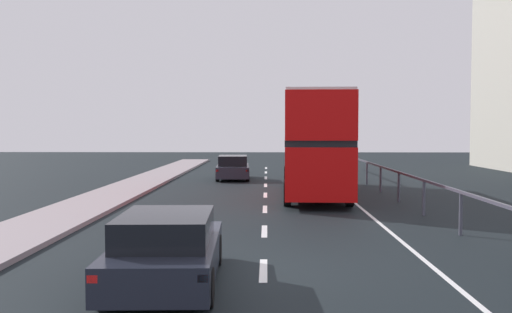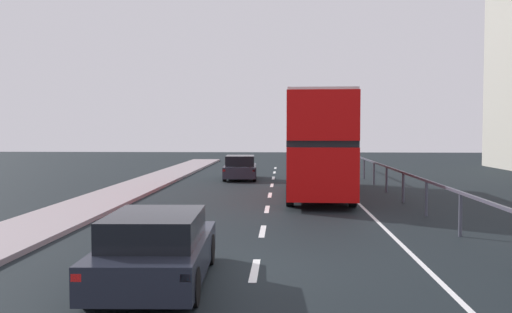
# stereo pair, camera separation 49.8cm
# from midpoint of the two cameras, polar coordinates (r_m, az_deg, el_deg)

# --- Properties ---
(ground_plane) EXTENTS (75.11, 120.00, 0.10)m
(ground_plane) POSITION_cam_midpoint_polar(r_m,az_deg,el_deg) (11.53, 1.15, -11.86)
(ground_plane) COLOR black
(lane_paint_markings) EXTENTS (3.67, 46.00, 0.01)m
(lane_paint_markings) POSITION_cam_midpoint_polar(r_m,az_deg,el_deg) (20.29, 8.19, -5.37)
(lane_paint_markings) COLOR silver
(lane_paint_markings) RESTS_ON ground
(bridge_side_railing) EXTENTS (0.10, 42.00, 1.22)m
(bridge_side_railing) POSITION_cam_midpoint_polar(r_m,az_deg,el_deg) (20.85, 16.73, -2.54)
(bridge_side_railing) COLOR #444452
(bridge_side_railing) RESTS_ON ground
(double_decker_bus_red) EXTENTS (2.88, 11.01, 4.36)m
(double_decker_bus_red) POSITION_cam_midpoint_polar(r_m,az_deg,el_deg) (24.49, 7.04, 1.50)
(double_decker_bus_red) COLOR red
(double_decker_bus_red) RESTS_ON ground
(hatchback_car_near) EXTENTS (2.01, 4.27, 1.34)m
(hatchback_car_near) POSITION_cam_midpoint_polar(r_m,az_deg,el_deg) (10.49, -8.92, -9.45)
(hatchback_car_near) COLOR #1D212D
(hatchback_car_near) RESTS_ON ground
(sedan_car_ahead) EXTENTS (2.02, 4.20, 1.39)m
(sedan_car_ahead) POSITION_cam_midpoint_polar(r_m,az_deg,el_deg) (31.87, -1.20, -1.19)
(sedan_car_ahead) COLOR #242733
(sedan_car_ahead) RESTS_ON ground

